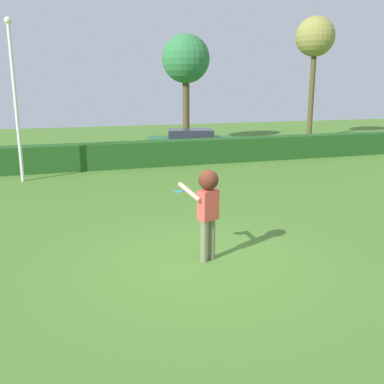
% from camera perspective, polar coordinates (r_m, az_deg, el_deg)
% --- Properties ---
extents(ground_plane, '(60.00, 60.00, 0.00)m').
position_cam_1_polar(ground_plane, '(8.60, 1.46, -9.08)').
color(ground_plane, '#4B782C').
extents(person, '(0.75, 0.66, 1.81)m').
position_cam_1_polar(person, '(8.28, 2.11, -1.23)').
color(person, '#737555').
rests_on(person, ground).
extents(frisbee, '(0.24, 0.24, 0.07)m').
position_cam_1_polar(frisbee, '(8.51, -1.57, 0.08)').
color(frisbee, '#268CE5').
extents(lamppost, '(0.24, 0.24, 5.57)m').
position_cam_1_polar(lamppost, '(16.48, -22.27, 11.94)').
color(lamppost, silver).
rests_on(lamppost, ground).
extents(hedge_row, '(28.66, 0.90, 1.05)m').
position_cam_1_polar(hedge_row, '(18.41, -9.57, 4.80)').
color(hedge_row, '#21511C').
rests_on(hedge_row, ground).
extents(parked_car_green, '(4.49, 2.68, 1.25)m').
position_cam_1_polar(parked_car_green, '(21.78, -0.21, 6.79)').
color(parked_car_green, '#1E6633').
rests_on(parked_car_green, ground).
extents(bare_elm_tree, '(2.48, 2.48, 7.62)m').
position_cam_1_polar(bare_elm_tree, '(30.15, 15.87, 18.80)').
color(bare_elm_tree, '#4F4626').
rests_on(bare_elm_tree, ground).
extents(maple_tree, '(2.82, 2.82, 6.31)m').
position_cam_1_polar(maple_tree, '(26.67, -0.81, 16.94)').
color(maple_tree, '#504125').
rests_on(maple_tree, ground).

